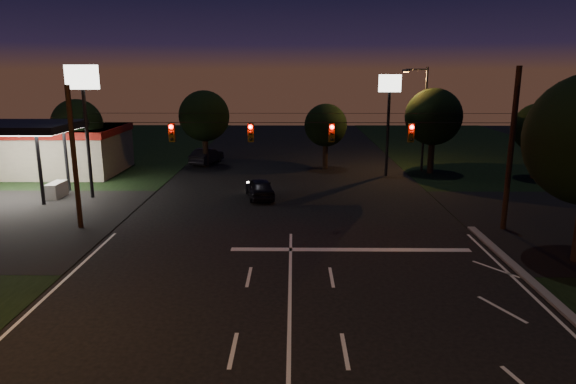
{
  "coord_description": "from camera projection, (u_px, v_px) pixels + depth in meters",
  "views": [
    {
      "loc": [
        0.13,
        -12.85,
        8.81
      ],
      "look_at": [
        -0.13,
        11.38,
        3.0
      ],
      "focal_mm": 32.0,
      "sensor_mm": 36.0,
      "label": 1
    }
  ],
  "objects": [
    {
      "name": "utility_pole_right",
      "position": [
        503.0,
        229.0,
        29.01
      ],
      "size": [
        0.3,
        0.3,
        9.0
      ],
      "primitive_type": "cylinder",
      "color": "black",
      "rests_on": "ground"
    },
    {
      "name": "car_oncoming_b",
      "position": [
        207.0,
        156.0,
        48.94
      ],
      "size": [
        2.79,
        4.81,
        1.5
      ],
      "primitive_type": "imported",
      "rotation": [
        0.0,
        0.0,
        2.86
      ],
      "color": "black",
      "rests_on": "ground"
    },
    {
      "name": "car_oncoming_a",
      "position": [
        260.0,
        188.0,
        35.85
      ],
      "size": [
        2.52,
        4.49,
        1.44
      ],
      "primitive_type": "imported",
      "rotation": [
        0.0,
        0.0,
        3.34
      ],
      "color": "black",
      "rests_on": "ground"
    },
    {
      "name": "stop_bar",
      "position": [
        350.0,
        250.0,
        25.7
      ],
      "size": [
        12.0,
        0.5,
        0.01
      ],
      "primitive_type": "cube",
      "color": "silver",
      "rests_on": "ground"
    },
    {
      "name": "tree_far_b",
      "position": [
        205.0,
        117.0,
        46.74
      ],
      "size": [
        4.6,
        4.6,
        6.98
      ],
      "color": "black",
      "rests_on": "ground"
    },
    {
      "name": "tree_far_c",
      "position": [
        326.0,
        126.0,
        45.8
      ],
      "size": [
        3.8,
        3.8,
        5.86
      ],
      "color": "black",
      "rests_on": "ground"
    },
    {
      "name": "pole_sign_left_near",
      "position": [
        84.0,
        97.0,
        34.46
      ],
      "size": [
        2.2,
        0.3,
        9.1
      ],
      "color": "black",
      "rests_on": "ground"
    },
    {
      "name": "street_light_right_far",
      "position": [
        422.0,
        112.0,
        44.32
      ],
      "size": [
        2.2,
        0.35,
        9.0
      ],
      "color": "black",
      "rests_on": "ground"
    },
    {
      "name": "signal_span",
      "position": [
        291.0,
        132.0,
        27.81
      ],
      "size": [
        24.0,
        0.4,
        1.56
      ],
      "color": "black",
      "rests_on": "ground"
    },
    {
      "name": "pole_sign_right",
      "position": [
        389.0,
        101.0,
        42.18
      ],
      "size": [
        1.8,
        0.3,
        8.4
      ],
      "color": "black",
      "rests_on": "ground"
    },
    {
      "name": "tree_far_a",
      "position": [
        78.0,
        125.0,
        43.03
      ],
      "size": [
        4.2,
        4.2,
        6.42
      ],
      "color": "black",
      "rests_on": "ground"
    },
    {
      "name": "tree_far_d",
      "position": [
        433.0,
        117.0,
        43.57
      ],
      "size": [
        4.8,
        4.8,
        7.3
      ],
      "color": "black",
      "rests_on": "ground"
    },
    {
      "name": "utility_pole_left",
      "position": [
        81.0,
        228.0,
        29.26
      ],
      "size": [
        0.28,
        0.28,
        8.0
      ],
      "primitive_type": "cylinder",
      "color": "black",
      "rests_on": "ground"
    },
    {
      "name": "gas_station",
      "position": [
        36.0,
        147.0,
        43.77
      ],
      "size": [
        14.2,
        16.1,
        5.25
      ],
      "color": "gray",
      "rests_on": "ground"
    },
    {
      "name": "tree_far_e",
      "position": [
        538.0,
        129.0,
        41.69
      ],
      "size": [
        4.0,
        4.0,
        6.18
      ],
      "color": "black",
      "rests_on": "ground"
    }
  ]
}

